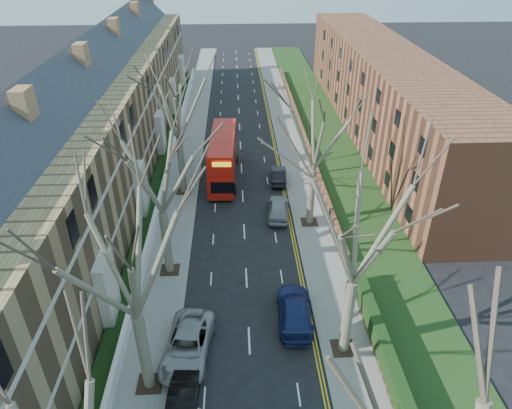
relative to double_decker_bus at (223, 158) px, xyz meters
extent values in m
cube|color=slate|center=(-4.15, 8.04, -2.13)|extent=(3.00, 102.00, 0.12)
cube|color=slate|center=(7.85, 8.04, -2.13)|extent=(3.00, 102.00, 0.12)
cube|color=olive|center=(-11.95, 0.04, 2.81)|extent=(9.00, 78.00, 10.00)
cube|color=#2D2E37|center=(-11.95, 0.04, 8.81)|extent=(4.67, 78.00, 4.67)
cube|color=beige|center=(-7.50, 0.04, 1.31)|extent=(0.12, 78.00, 0.35)
cube|color=beige|center=(-7.50, 0.04, 4.81)|extent=(0.12, 78.00, 0.35)
cube|color=brown|center=(19.35, 12.04, 2.81)|extent=(8.00, 54.00, 10.00)
cube|color=brown|center=(9.55, 12.04, -1.62)|extent=(0.35, 54.00, 0.90)
cube|color=white|center=(-5.80, 0.04, -1.57)|extent=(0.30, 78.00, 1.00)
cube|color=#1F3C16|center=(12.35, 8.04, -2.04)|extent=(6.00, 102.00, 0.06)
cylinder|color=#655C48|center=(-3.85, -24.96, 0.55)|extent=(0.64, 0.64, 5.25)
cube|color=#2D2116|center=(-3.85, -24.96, -2.06)|extent=(1.40, 1.40, 0.05)
cylinder|color=#655C48|center=(-3.85, -14.96, 0.46)|extent=(0.64, 0.64, 5.07)
cube|color=#2D2116|center=(-3.85, -14.96, -2.06)|extent=(1.40, 1.40, 0.05)
cylinder|color=#655C48|center=(-3.85, -2.96, 0.55)|extent=(0.60, 0.60, 5.25)
cube|color=#2D2116|center=(-3.85, -2.96, -2.06)|extent=(1.40, 1.40, 0.05)
cylinder|color=#655C48|center=(7.55, -22.96, 0.55)|extent=(0.64, 0.64, 5.25)
cube|color=#2D2116|center=(7.55, -22.96, -2.06)|extent=(1.40, 1.40, 0.05)
cylinder|color=#655C48|center=(7.55, -8.96, 0.46)|extent=(0.60, 0.60, 5.07)
cube|color=#2D2116|center=(7.55, -8.96, -2.06)|extent=(1.40, 1.40, 0.05)
cube|color=#B4150C|center=(0.00, 0.00, -0.78)|extent=(2.87, 10.74, 2.13)
cube|color=#B4150C|center=(0.00, 0.00, 1.25)|extent=(2.85, 10.21, 1.94)
cube|color=black|center=(0.00, 0.00, -0.34)|extent=(2.85, 9.89, 0.87)
cube|color=black|center=(0.00, 0.00, 1.35)|extent=(2.84, 9.68, 0.87)
imported|color=black|center=(-1.85, -26.87, -1.50)|extent=(1.73, 4.31, 1.39)
imported|color=#959499|center=(-1.85, -22.88, -1.40)|extent=(3.30, 5.96, 1.58)
imported|color=navy|center=(4.87, -20.26, -1.41)|extent=(2.46, 5.52, 1.57)
imported|color=gray|center=(4.96, -7.60, -1.41)|extent=(2.34, 4.78, 1.57)
imported|color=black|center=(5.55, -1.16, -1.51)|extent=(1.74, 4.24, 1.37)
camera|label=1|loc=(1.33, -41.92, 19.85)|focal=32.00mm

